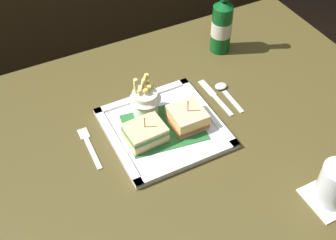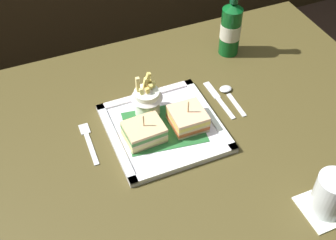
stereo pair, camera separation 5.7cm
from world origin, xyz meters
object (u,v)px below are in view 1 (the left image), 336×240
(water_glass, at_px, (334,186))
(fork, at_px, (89,145))
(sandwich_half_right, at_px, (187,117))
(beer_bottle, at_px, (222,24))
(spoon, at_px, (224,90))
(sandwich_half_left, at_px, (145,133))
(dining_table, at_px, (172,159))
(knife, at_px, (214,96))
(square_plate, at_px, (164,128))
(fries_cup, at_px, (145,99))

(water_glass, xyz_separation_m, fork, (-0.42, 0.39, -0.05))
(sandwich_half_right, xyz_separation_m, beer_bottle, (0.25, 0.24, 0.06))
(spoon, bearing_deg, sandwich_half_left, -165.49)
(dining_table, xyz_separation_m, knife, (0.16, 0.07, 0.11))
(water_glass, bearing_deg, sandwich_half_left, 130.72)
(dining_table, bearing_deg, spoon, 19.80)
(water_glass, bearing_deg, beer_bottle, 82.66)
(spoon, bearing_deg, dining_table, -160.20)
(sandwich_half_left, relative_size, fork, 0.68)
(square_plate, relative_size, fork, 1.94)
(square_plate, height_order, beer_bottle, beer_bottle)
(fries_cup, bearing_deg, water_glass, -58.94)
(fries_cup, bearing_deg, sandwich_half_right, -45.73)
(sandwich_half_left, xyz_separation_m, spoon, (0.27, 0.07, -0.03))
(fries_cup, relative_size, spoon, 0.96)
(beer_bottle, bearing_deg, knife, -125.50)
(fries_cup, bearing_deg, knife, -4.01)
(dining_table, distance_m, square_plate, 0.12)
(dining_table, bearing_deg, fork, 165.67)
(dining_table, height_order, knife, knife)
(fries_cup, relative_size, water_glass, 1.20)
(knife, bearing_deg, fork, -177.68)
(square_plate, height_order, sandwich_half_right, sandwich_half_right)
(dining_table, bearing_deg, sandwich_half_left, 179.26)
(sandwich_half_left, distance_m, sandwich_half_right, 0.12)
(sandwich_half_left, height_order, fork, sandwich_half_left)
(sandwich_half_right, height_order, fork, sandwich_half_right)
(sandwich_half_right, distance_m, water_glass, 0.38)
(fries_cup, relative_size, fork, 0.84)
(square_plate, xyz_separation_m, fork, (-0.19, 0.04, -0.00))
(fork, xyz_separation_m, spoon, (0.40, 0.02, 0.00))
(sandwich_half_right, distance_m, spoon, 0.17)
(fork, bearing_deg, knife, 2.32)
(beer_bottle, xyz_separation_m, spoon, (-0.09, -0.17, -0.09))
(sandwich_half_left, xyz_separation_m, fries_cup, (0.04, 0.08, 0.03))
(water_glass, bearing_deg, spoon, 92.32)
(water_glass, distance_m, knife, 0.41)
(beer_bottle, bearing_deg, sandwich_half_right, -135.67)
(dining_table, relative_size, spoon, 10.09)
(sandwich_half_right, bearing_deg, square_plate, 166.11)
(water_glass, xyz_separation_m, knife, (-0.05, 0.40, -0.05))
(beer_bottle, relative_size, knife, 1.56)
(beer_bottle, height_order, spoon, beer_bottle)
(square_plate, xyz_separation_m, sandwich_half_right, (0.06, -0.01, 0.03))
(dining_table, relative_size, beer_bottle, 5.13)
(square_plate, xyz_separation_m, beer_bottle, (0.31, 0.23, 0.08))
(square_plate, xyz_separation_m, knife, (0.18, 0.05, -0.00))
(sandwich_half_right, relative_size, spoon, 0.69)
(sandwich_half_right, height_order, fries_cup, fries_cup)
(spoon, bearing_deg, fries_cup, 177.76)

